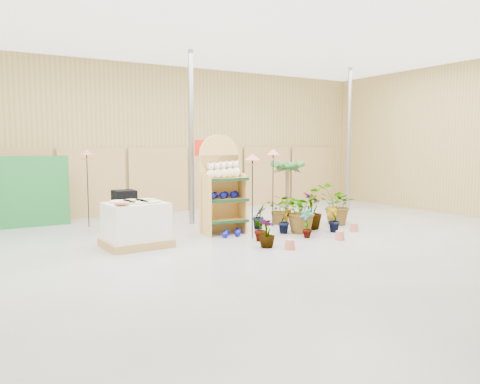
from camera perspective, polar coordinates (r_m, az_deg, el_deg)
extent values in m
cube|color=gray|center=(9.48, 3.04, -7.21)|extent=(15.00, 12.00, 0.10)
cube|color=white|center=(9.56, 3.20, 20.75)|extent=(15.00, 12.00, 0.10)
cube|color=#9A8249|center=(14.67, -10.10, 6.35)|extent=(15.00, 0.10, 4.50)
cylinder|color=gray|center=(15.42, 13.12, 6.25)|extent=(0.14, 0.14, 4.50)
cylinder|color=gray|center=(12.31, -5.96, 6.54)|extent=(0.14, 0.14, 4.50)
cube|color=#A27D49|center=(13.71, -25.69, 0.69)|extent=(1.90, 0.06, 2.00)
cube|color=#A27D49|center=(14.01, -17.52, 1.09)|extent=(1.90, 0.06, 2.00)
cube|color=#A27D49|center=(14.59, -9.83, 1.44)|extent=(1.90, 0.06, 2.00)
cube|color=#A27D49|center=(15.40, -2.85, 1.74)|extent=(1.90, 0.06, 2.00)
cube|color=#A27D49|center=(16.41, 3.36, 1.99)|extent=(1.90, 0.06, 2.00)
cube|color=#A27D49|center=(17.60, 8.79, 2.18)|extent=(1.90, 0.06, 2.00)
cube|color=tan|center=(11.10, -2.56, -0.23)|extent=(0.98, 0.20, 1.84)
cylinder|color=tan|center=(11.05, -2.58, 4.52)|extent=(0.98, 0.20, 0.97)
cube|color=tan|center=(10.94, -1.86, -3.46)|extent=(0.99, 0.65, 0.04)
cube|color=#0F3819|center=(10.70, -1.17, -3.66)|extent=(0.93, 0.14, 0.06)
cube|color=tan|center=(10.87, -1.87, -0.93)|extent=(0.99, 0.65, 0.04)
cube|color=#0F3819|center=(10.63, -1.18, -1.08)|extent=(0.93, 0.14, 0.06)
cube|color=tan|center=(10.82, -1.88, 1.63)|extent=(0.99, 0.65, 0.04)
cube|color=#0F3819|center=(10.59, -1.18, 1.54)|extent=(0.93, 0.14, 0.06)
cube|color=tan|center=(10.67, -4.06, -1.65)|extent=(0.11, 0.54, 1.40)
cube|color=tan|center=(11.11, 0.24, -1.34)|extent=(0.11, 0.54, 1.40)
sphere|color=#F4E3C9|center=(10.72, -3.57, 2.21)|extent=(0.19, 0.19, 0.19)
sphere|color=#F4E3C9|center=(10.71, -3.58, 3.08)|extent=(0.15, 0.15, 0.15)
sphere|color=#F4E3C9|center=(10.80, -2.80, 2.27)|extent=(0.21, 0.21, 0.21)
sphere|color=#F4E3C9|center=(10.79, -2.81, 3.16)|extent=(0.15, 0.15, 0.15)
sphere|color=#F4E3C9|center=(10.87, -2.04, 2.32)|extent=(0.22, 0.22, 0.22)
sphere|color=#F4E3C9|center=(10.86, -2.05, 3.23)|extent=(0.15, 0.15, 0.15)
sphere|color=#F4E3C9|center=(10.95, -1.30, 2.38)|extent=(0.23, 0.23, 0.23)
sphere|color=#F4E3C9|center=(10.94, -1.30, 3.31)|extent=(0.15, 0.15, 0.15)
sphere|color=#F4E3C9|center=(11.03, -0.56, 2.43)|extent=(0.24, 0.24, 0.24)
sphere|color=#F4E3C9|center=(11.02, -0.56, 3.38)|extent=(0.15, 0.15, 0.15)
sphere|color=#070C86|center=(10.68, -3.45, -0.51)|extent=(0.16, 0.16, 0.16)
sphere|color=#070C86|center=(10.86, -3.11, -0.41)|extent=(0.16, 0.16, 0.16)
sphere|color=#070C86|center=(10.81, -2.14, -0.43)|extent=(0.16, 0.16, 0.16)
sphere|color=#070C86|center=(10.98, -1.82, -0.33)|extent=(0.16, 0.16, 0.16)
sphere|color=#070C86|center=(10.94, -0.86, -0.35)|extent=(0.16, 0.16, 0.16)
sphere|color=#070C86|center=(11.12, -0.57, -0.25)|extent=(0.16, 0.16, 0.16)
sphere|color=#070C86|center=(10.50, -1.83, -5.23)|extent=(0.15, 0.15, 0.15)
sphere|color=#070C86|center=(10.78, -1.69, -4.94)|extent=(0.15, 0.15, 0.15)
sphere|color=#070C86|center=(10.65, -0.31, -5.07)|extent=(0.15, 0.15, 0.15)
sphere|color=#070C86|center=(10.93, -0.22, -4.79)|extent=(0.15, 0.15, 0.15)
cube|color=#A27D49|center=(9.87, -12.51, -6.05)|extent=(1.34, 1.15, 0.16)
cube|color=white|center=(9.78, -12.57, -3.45)|extent=(1.23, 1.03, 0.75)
cylinder|color=beige|center=(9.50, -13.86, -1.36)|extent=(0.43, 0.43, 0.04)
cylinder|color=beige|center=(9.58, -12.33, -1.26)|extent=(0.43, 0.43, 0.04)
cylinder|color=beige|center=(9.66, -10.83, -1.17)|extent=(0.43, 0.43, 0.04)
cylinder|color=beige|center=(9.81, -14.39, -1.15)|extent=(0.43, 0.43, 0.04)
cylinder|color=beige|center=(9.88, -12.91, -1.07)|extent=(0.43, 0.43, 0.04)
cylinder|color=beige|center=(9.96, -11.44, -0.98)|extent=(0.43, 0.43, 0.04)
cube|color=black|center=(11.58, -13.87, -3.48)|extent=(0.50, 0.50, 0.50)
cube|color=black|center=(11.52, -13.93, -1.02)|extent=(0.50, 0.50, 0.50)
cube|color=#1C6D2D|center=(13.02, -24.53, 0.06)|extent=(2.00, 0.30, 1.80)
cylinder|color=gray|center=(11.94, -4.47, 1.05)|extent=(0.05, 0.05, 2.20)
cube|color=red|center=(11.86, -4.42, 5.37)|extent=(0.50, 0.03, 0.40)
cylinder|color=black|center=(10.33, 1.51, -1.21)|extent=(0.02, 0.02, 1.65)
cylinder|color=#C3644E|center=(10.26, 1.53, 3.35)|extent=(0.30, 0.30, 0.02)
cone|color=#C3644E|center=(10.26, 1.53, 4.30)|extent=(0.34, 0.34, 0.14)
cylinder|color=black|center=(11.90, 4.03, -0.10)|extent=(0.02, 0.02, 1.73)
cylinder|color=#C3644E|center=(11.84, 4.06, 4.07)|extent=(0.30, 0.30, 0.02)
cone|color=#C3644E|center=(11.83, 4.07, 4.89)|extent=(0.34, 0.34, 0.14)
cylinder|color=black|center=(12.41, -18.05, -0.14)|extent=(0.02, 0.02, 1.73)
cylinder|color=#C3644E|center=(12.35, -18.17, 3.85)|extent=(0.30, 0.30, 0.02)
cone|color=#C3644E|center=(12.35, -18.20, 4.64)|extent=(0.34, 0.34, 0.14)
cylinder|color=brown|center=(12.69, 5.75, -0.49)|extent=(0.10, 0.10, 1.40)
imported|color=#295922|center=(10.15, 2.45, -3.77)|extent=(0.50, 0.48, 0.79)
imported|color=#295922|center=(11.06, 5.52, -3.52)|extent=(0.37, 0.32, 0.60)
imported|color=#295922|center=(11.20, 7.47, -2.18)|extent=(1.21, 1.14, 1.08)
imported|color=#295922|center=(11.71, 8.72, -2.24)|extent=(0.55, 0.55, 0.92)
imported|color=#295922|center=(12.82, 7.24, -2.20)|extent=(0.39, 0.33, 0.62)
imported|color=#295922|center=(11.62, 2.34, -2.93)|extent=(0.44, 0.41, 0.65)
imported|color=#295922|center=(12.33, 5.01, -2.14)|extent=(0.87, 0.90, 0.77)
imported|color=#295922|center=(9.53, 3.31, -5.00)|extent=(0.46, 0.46, 0.60)
imported|color=#295922|center=(10.60, 8.13, -3.75)|extent=(0.29, 0.38, 0.67)
imported|color=#295922|center=(11.40, 11.26, -3.32)|extent=(0.39, 0.42, 0.60)
imported|color=#295922|center=(12.41, 11.69, -1.53)|extent=(1.03, 0.91, 1.06)
imported|color=#295922|center=(12.11, -2.55, -2.56)|extent=(0.47, 0.47, 0.65)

